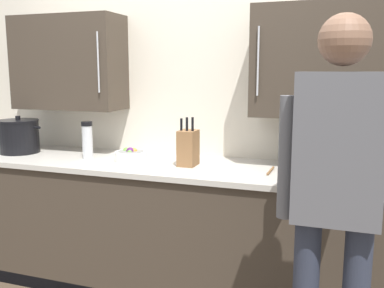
% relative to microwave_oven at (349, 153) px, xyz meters
% --- Properties ---
extents(back_wall_tiled, '(3.84, 0.44, 2.73)m').
position_rel_microwave_oven_xyz_m(back_wall_tiled, '(-1.10, 0.30, 0.39)').
color(back_wall_tiled, beige).
rests_on(back_wall_tiled, ground_plane).
extents(counter_unit, '(3.33, 0.70, 0.90)m').
position_rel_microwave_oven_xyz_m(counter_unit, '(-1.10, -0.04, -0.59)').
color(counter_unit, '#3D3328').
rests_on(counter_unit, ground_plane).
extents(microwave_oven, '(0.58, 0.75, 0.28)m').
position_rel_microwave_oven_xyz_m(microwave_oven, '(0.00, 0.00, 0.00)').
color(microwave_oven, black).
rests_on(microwave_oven, counter_unit).
extents(fruit_bowl, '(0.22, 0.22, 0.10)m').
position_rel_microwave_oven_xyz_m(fruit_bowl, '(-1.40, -0.06, -0.09)').
color(fruit_bowl, white).
rests_on(fruit_bowl, counter_unit).
extents(stock_pot, '(0.39, 0.30, 0.28)m').
position_rel_microwave_oven_xyz_m(stock_pot, '(-2.35, -0.05, -0.01)').
color(stock_pot, black).
rests_on(stock_pot, counter_unit).
extents(thermos_flask, '(0.08, 0.08, 0.26)m').
position_rel_microwave_oven_xyz_m(thermos_flask, '(-1.74, -0.07, -0.00)').
color(thermos_flask, '#B7BABF').
rests_on(thermos_flask, counter_unit).
extents(wooden_spoon, '(0.17, 0.20, 0.02)m').
position_rel_microwave_oven_xyz_m(wooden_spoon, '(-0.38, -0.06, -0.13)').
color(wooden_spoon, brown).
rests_on(wooden_spoon, counter_unit).
extents(knife_block, '(0.11, 0.15, 0.32)m').
position_rel_microwave_oven_xyz_m(knife_block, '(-0.99, -0.05, -0.02)').
color(knife_block, brown).
rests_on(knife_block, counter_unit).
extents(person_figure, '(0.44, 0.64, 1.73)m').
position_rel_microwave_oven_xyz_m(person_figure, '(-0.06, -0.88, 0.00)').
color(person_figure, '#282D3D').
rests_on(person_figure, ground_plane).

